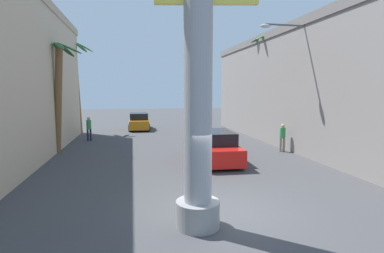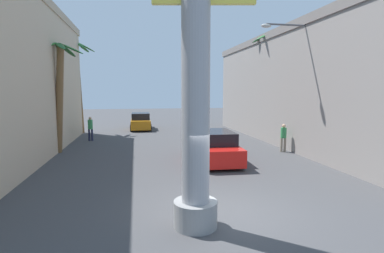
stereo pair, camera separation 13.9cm
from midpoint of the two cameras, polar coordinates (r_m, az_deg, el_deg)
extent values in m
plane|color=#424244|center=(18.72, -3.09, -4.33)|extent=(89.10, 89.10, 0.00)
cube|color=gray|center=(22.77, 23.30, 6.13)|extent=(7.56, 23.03, 7.13)
cube|color=slate|center=(23.08, 23.76, 15.64)|extent=(7.72, 23.49, 0.50)
cylinder|color=#9E9EA3|center=(7.72, 0.65, 15.99)|extent=(0.73, 0.73, 9.66)
cylinder|color=gray|center=(8.28, 0.61, -16.28)|extent=(1.16, 1.16, 0.70)
cylinder|color=#59595E|center=(17.75, 20.64, 6.39)|extent=(0.16, 0.16, 7.23)
cylinder|color=#59595E|center=(17.48, 17.49, 17.95)|extent=(2.49, 0.10, 0.10)
ellipsoid|color=beige|center=(16.92, 13.58, 18.11)|extent=(0.56, 0.28, 0.20)
cylinder|color=black|center=(17.00, -0.33, -4.35)|extent=(0.25, 0.65, 0.64)
cylinder|color=black|center=(17.36, 5.79, -4.15)|extent=(0.25, 0.65, 0.64)
cylinder|color=black|center=(13.83, 1.64, -6.94)|extent=(0.25, 0.65, 0.64)
cylinder|color=black|center=(14.27, 9.07, -6.59)|extent=(0.25, 0.65, 0.64)
cube|color=red|center=(15.53, 3.96, -4.53)|extent=(2.18, 4.78, 0.80)
cube|color=black|center=(15.41, 3.98, -1.97)|extent=(1.92, 2.66, 0.60)
cylinder|color=black|center=(30.34, -11.76, 0.41)|extent=(0.23, 0.64, 0.64)
cylinder|color=black|center=(30.35, -8.60, 0.47)|extent=(0.23, 0.64, 0.64)
cylinder|color=black|center=(27.29, -11.92, -0.29)|extent=(0.23, 0.64, 0.64)
cylinder|color=black|center=(27.29, -8.39, -0.22)|extent=(0.23, 0.64, 0.64)
cube|color=#BF7214|center=(28.78, -10.18, 0.58)|extent=(1.84, 4.43, 0.80)
cube|color=black|center=(28.71, -10.21, 1.97)|extent=(1.66, 2.44, 0.60)
cylinder|color=brown|center=(19.00, -24.31, 4.73)|extent=(0.79, 0.44, 6.25)
ellipsoid|color=#26662D|center=(19.14, -22.47, 13.62)|extent=(1.45, 0.47, 0.72)
ellipsoid|color=#27632D|center=(19.89, -23.12, 13.27)|extent=(1.04, 1.39, 0.76)
ellipsoid|color=#29602D|center=(20.08, -25.17, 13.11)|extent=(0.95, 1.42, 0.77)
ellipsoid|color=#316F2D|center=(19.62, -26.80, 13.31)|extent=(1.48, 0.53, 0.65)
ellipsoid|color=#2E752D|center=(18.80, -26.24, 13.61)|extent=(0.99, 1.44, 0.69)
ellipsoid|color=#235F2D|center=(18.63, -24.13, 13.87)|extent=(0.98, 1.47, 0.61)
cylinder|color=brown|center=(27.47, -21.22, 6.63)|extent=(0.66, 0.46, 7.52)
ellipsoid|color=#2B662D|center=(27.62, -19.95, 14.03)|extent=(1.47, 0.60, 0.83)
ellipsoid|color=#29672D|center=(28.19, -20.51, 13.93)|extent=(1.10, 1.43, 0.73)
ellipsoid|color=#23642D|center=(28.38, -21.73, 13.75)|extent=(0.71, 1.47, 0.84)
ellipsoid|color=#2E742D|center=(28.17, -22.71, 13.72)|extent=(1.33, 1.13, 0.89)
ellipsoid|color=#2A5C2D|center=(27.30, -23.14, 13.96)|extent=(1.37, 1.09, 0.87)
ellipsoid|color=#28612D|center=(26.87, -22.06, 14.21)|extent=(0.48, 1.48, 0.77)
ellipsoid|color=#23682D|center=(26.90, -21.00, 14.32)|extent=(1.08, 1.46, 0.66)
cylinder|color=brown|center=(22.79, 14.44, 7.04)|extent=(0.31, 0.79, 7.59)
ellipsoid|color=#235E2D|center=(23.19, 15.83, 16.04)|extent=(1.36, 0.57, 0.60)
ellipsoid|color=#2E642D|center=(23.67, 14.01, 15.93)|extent=(0.81, 1.37, 0.56)
ellipsoid|color=#275C2D|center=(23.23, 12.49, 16.08)|extent=(1.18, 1.17, 0.64)
ellipsoid|color=#29662D|center=(22.46, 13.07, 16.40)|extent=(1.32, 0.94, 0.64)
ellipsoid|color=#2B782D|center=(22.49, 15.32, 16.39)|extent=(0.70, 1.38, 0.56)
cylinder|color=gray|center=(18.66, 16.89, -3.33)|extent=(0.14, 0.14, 0.85)
cylinder|color=gray|center=(18.61, 16.30, -3.33)|extent=(0.14, 0.14, 0.85)
cylinder|color=#338C4C|center=(18.52, 16.67, -1.13)|extent=(0.41, 0.41, 0.60)
sphere|color=tan|center=(18.48, 16.71, 0.12)|extent=(0.22, 0.22, 0.22)
cylinder|color=#1E233F|center=(22.99, -19.41, -1.55)|extent=(0.14, 0.14, 0.86)
cylinder|color=#1E233F|center=(22.96, -18.91, -1.54)|extent=(0.14, 0.14, 0.86)
cylinder|color=#338C4C|center=(22.88, -19.23, 0.35)|extent=(0.35, 0.35, 0.67)
sphere|color=tan|center=(22.84, -19.27, 1.46)|extent=(0.22, 0.22, 0.22)
camera|label=1|loc=(0.07, -90.29, -0.03)|focal=28.00mm
camera|label=2|loc=(0.07, 89.71, 0.03)|focal=28.00mm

